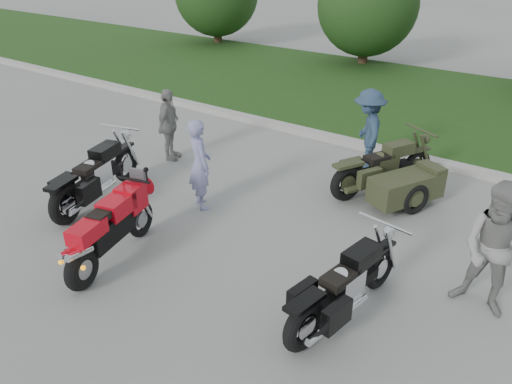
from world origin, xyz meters
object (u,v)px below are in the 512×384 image
Objects in this scene: cruiser_right at (342,290)px; person_grey at (496,251)px; person_denim at (368,132)px; person_stripe at (200,164)px; sportbike_red at (109,228)px; person_back at (169,125)px; cruiser_left at (94,178)px; cruiser_sidecar at (395,180)px.

cruiser_right is 1.25× the size of person_grey.
person_grey is 1.05× the size of person_denim.
person_denim is at bearing -89.19° from person_stripe.
person_back is at bearing 107.07° from sportbike_red.
person_stripe is at bearing 168.94° from cruiser_right.
person_back is (-2.04, 3.36, 0.20)m from sportbike_red.
person_denim is at bearing 119.90° from cruiser_right.
cruiser_right is 3.70m from person_stripe.
cruiser_left reaches higher than cruiser_right.
person_denim is (1.76, 5.18, 0.30)m from sportbike_red.
cruiser_sidecar is 4.87m from person_back.
person_denim is (-3.11, 3.08, -0.04)m from person_grey.
person_stripe is at bearing -143.91° from person_back.
cruiser_sidecar is 1.38m from person_denim.
cruiser_right is at bearing -52.24° from cruiser_sidecar.
person_back is at bearing 174.07° from person_grey.
cruiser_left is 5.51m from cruiser_sidecar.
cruiser_sidecar is at bearing 17.54° from person_denim.
person_denim is at bearing -85.93° from person_back.
sportbike_red is at bearing -46.67° from cruiser_left.
person_grey is (1.47, 1.27, 0.47)m from cruiser_right.
person_grey reaches higher than cruiser_sidecar.
person_denim is 1.12× the size of person_back.
person_stripe is (-2.78, -2.21, 0.40)m from cruiser_sidecar.
cruiser_left is 1.58× the size of person_back.
cruiser_sidecar is 3.11m from person_grey.
person_grey is at bearing 14.47° from person_denim.
person_back is (-6.90, 1.26, -0.14)m from person_grey.
person_back is at bearing 83.01° from cruiser_left.
person_stripe reaches higher than cruiser_sidecar.
person_stripe is (1.67, 1.04, 0.33)m from cruiser_left.
person_grey is at bearing -5.91° from cruiser_left.
cruiser_left is 5.40m from person_denim.
person_back reaches higher than cruiser_right.
cruiser_right is at bearing -134.60° from person_grey.
person_grey is at bearing -19.15° from cruiser_sidecar.
person_denim reaches higher than person_back.
cruiser_right is at bearing -136.52° from person_back.
person_grey reaches higher than person_back.
person_grey is at bearing -121.89° from person_back.
cruiser_sidecar is at bearing 110.10° from cruiser_right.
person_back reaches higher than sportbike_red.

